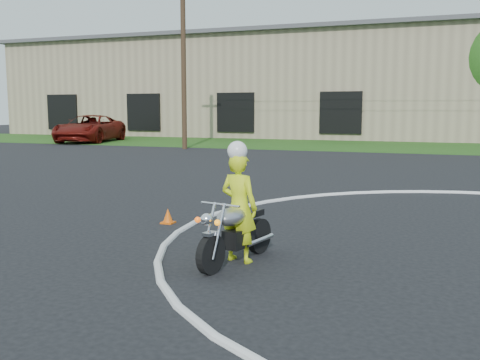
% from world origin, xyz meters
% --- Properties ---
extents(grass_strip, '(120.00, 10.00, 0.02)m').
position_xyz_m(grass_strip, '(0.00, 27.00, 0.01)').
color(grass_strip, '#1E4714').
rests_on(grass_strip, ground).
extents(primary_motorcycle, '(0.77, 1.83, 0.97)m').
position_xyz_m(primary_motorcycle, '(-4.25, 0.66, 0.47)').
color(primary_motorcycle, black).
rests_on(primary_motorcycle, ground).
extents(rider_primary_grp, '(0.67, 0.51, 1.80)m').
position_xyz_m(rider_primary_grp, '(-4.25, 0.79, 0.87)').
color(rider_primary_grp, '#D4EA18').
rests_on(rider_primary_grp, ground).
extents(pickup_grp, '(4.37, 7.14, 1.85)m').
position_xyz_m(pickup_grp, '(-23.98, 24.58, 0.92)').
color(pickup_grp, '#64110B').
rests_on(pickup_grp, ground).
extents(warehouse, '(41.00, 17.00, 8.30)m').
position_xyz_m(warehouse, '(-18.00, 39.99, 4.16)').
color(warehouse, tan).
rests_on(warehouse, ground).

